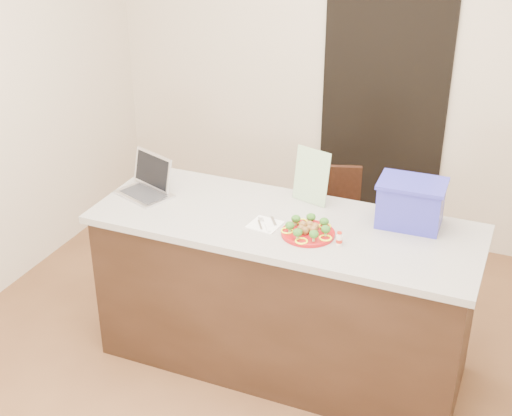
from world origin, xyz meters
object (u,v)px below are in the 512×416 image
at_px(plate, 308,233).
at_px(napkin, 265,225).
at_px(blue_box, 411,203).
at_px(laptop, 148,183).
at_px(island, 283,293).
at_px(chair, 325,224).
at_px(yogurt_bottle, 339,239).

distance_m(plate, napkin, 0.24).
bearing_deg(blue_box, laptop, -174.79).
bearing_deg(blue_box, island, -162.60).
relative_size(island, blue_box, 5.91).
distance_m(napkin, chair, 0.99).
bearing_deg(napkin, blue_box, 23.52).
bearing_deg(laptop, chair, 64.15).
height_order(napkin, yogurt_bottle, yogurt_bottle).
relative_size(plate, napkin, 1.77).
height_order(blue_box, chair, blue_box).
bearing_deg(chair, yogurt_bottle, -86.71).
relative_size(plate, yogurt_bottle, 3.88).
bearing_deg(napkin, plate, -2.52).
bearing_deg(laptop, plate, 13.88).
distance_m(napkin, laptop, 0.78).
xyz_separation_m(blue_box, chair, (-0.63, 0.59, -0.55)).
relative_size(napkin, chair, 0.18).
distance_m(island, chair, 0.80).
xyz_separation_m(napkin, laptop, (-0.76, 0.12, 0.05)).
bearing_deg(yogurt_bottle, napkin, 173.68).
xyz_separation_m(yogurt_bottle, blue_box, (0.27, 0.35, 0.09)).
xyz_separation_m(napkin, blue_box, (0.69, 0.30, 0.12)).
height_order(island, napkin, napkin).
bearing_deg(plate, yogurt_bottle, -11.46).
bearing_deg(chair, napkin, -111.34).
relative_size(island, napkin, 13.32).
bearing_deg(plate, blue_box, 34.68).
height_order(island, blue_box, blue_box).
height_order(plate, chair, plate).
xyz_separation_m(island, laptop, (-0.84, 0.03, 0.52)).
distance_m(island, napkin, 0.47).
height_order(plate, laptop, laptop).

